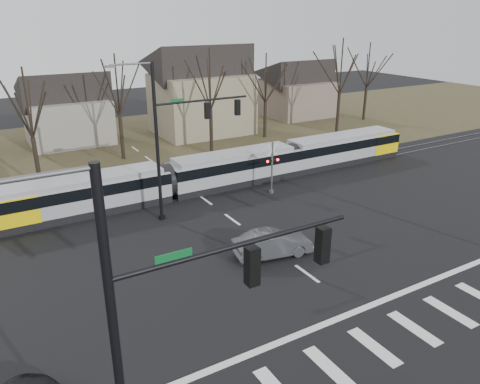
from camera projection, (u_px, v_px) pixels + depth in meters
ground at (332, 292)px, 23.03m from camera, size 140.00×140.00×0.00m
grass_verge at (129, 145)px, 48.81m from camera, size 140.00×28.00×0.01m
crosswalk at (395, 337)px, 19.81m from camera, size 27.00×2.60×0.01m
stop_line at (358, 311)px, 21.58m from camera, size 28.00×0.35×0.01m
lane_dashes at (194, 192)px, 35.92m from camera, size 0.18×30.00×0.01m
rail_pair at (195, 192)px, 35.75m from camera, size 90.00×1.52×0.06m
tram at (233, 167)px, 37.02m from camera, size 34.74×2.58×2.63m
sedan at (273, 244)px, 26.24m from camera, size 3.16×5.05×1.48m
signal_pole_near_left at (182, 331)px, 11.25m from camera, size 9.28×0.44×10.20m
signal_pole_far at (180, 132)px, 29.93m from camera, size 9.28×0.44×10.20m
rail_crossing_signal at (272, 169)px, 35.02m from camera, size 1.08×0.36×4.00m
tree_row at (166, 104)px, 43.13m from camera, size 59.20×7.20×10.00m
house_b at (66, 105)px, 48.26m from camera, size 8.64×7.56×7.65m
house_c at (201, 86)px, 51.99m from camera, size 10.80×8.64×10.10m
house_d at (298, 86)px, 61.13m from camera, size 8.64×7.56×7.65m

